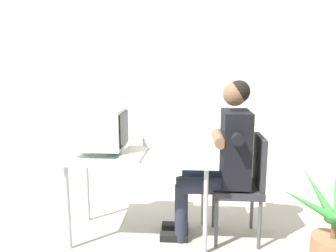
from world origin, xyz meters
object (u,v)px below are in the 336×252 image
object	(u,v)px
crt_monitor	(101,129)
person_seated	(222,156)
potted_plant	(333,231)
desk_mug	(147,143)
desk	(140,163)
keyboard	(134,153)
office_chair	(244,181)

from	to	relation	value
crt_monitor	person_seated	distance (m)	1.05
potted_plant	desk_mug	world-z (taller)	desk_mug
person_seated	potted_plant	size ratio (longest dim) A/B	1.78
desk_mug	desk	bearing A→B (deg)	-98.92
desk	potted_plant	size ratio (longest dim) A/B	1.60
crt_monitor	keyboard	size ratio (longest dim) A/B	0.86
keyboard	desk_mug	size ratio (longest dim) A/B	4.76
desk	crt_monitor	bearing A→B (deg)	174.88
desk	keyboard	bearing A→B (deg)	-160.64
crt_monitor	potted_plant	xyz separation A→B (m)	(1.81, -0.39, -0.66)
office_chair	desk_mug	bearing A→B (deg)	167.13
keyboard	desk_mug	world-z (taller)	desk_mug
office_chair	potted_plant	xyz separation A→B (m)	(0.59, -0.39, -0.22)
office_chair	desk_mug	size ratio (longest dim) A/B	9.04
keyboard	person_seated	world-z (taller)	person_seated
crt_monitor	potted_plant	size ratio (longest dim) A/B	0.53
office_chair	potted_plant	distance (m)	0.74
desk	keyboard	distance (m)	0.10
office_chair	person_seated	size ratio (longest dim) A/B	0.66
crt_monitor	desk_mug	xyz separation A→B (m)	(0.37, 0.19, -0.16)
crt_monitor	keyboard	bearing A→B (deg)	-9.37
desk	crt_monitor	distance (m)	0.44
person_seated	crt_monitor	bearing A→B (deg)	179.78
crt_monitor	office_chair	world-z (taller)	crt_monitor
office_chair	potted_plant	world-z (taller)	office_chair
potted_plant	keyboard	bearing A→B (deg)	167.30
keyboard	person_seated	bearing A→B (deg)	3.36
crt_monitor	potted_plant	bearing A→B (deg)	-12.18
desk	person_seated	size ratio (longest dim) A/B	0.89
person_seated	desk_mug	world-z (taller)	person_seated
crt_monitor	person_seated	bearing A→B (deg)	-0.22
office_chair	person_seated	world-z (taller)	person_seated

